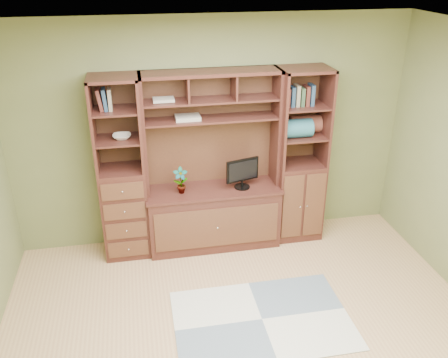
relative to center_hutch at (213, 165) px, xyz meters
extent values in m
cube|color=tan|center=(0.04, -1.73, -1.02)|extent=(4.60, 4.10, 0.04)
cube|color=white|center=(0.04, -1.73, 1.58)|extent=(4.60, 4.10, 0.04)
cube|color=olive|center=(0.04, 0.27, 0.28)|extent=(4.50, 0.04, 2.60)
cube|color=#431E17|center=(0.00, 0.00, 0.00)|extent=(1.54, 0.53, 2.05)
cube|color=#431E17|center=(-1.00, 0.04, 0.00)|extent=(0.50, 0.45, 2.05)
cube|color=#431E17|center=(1.02, 0.04, 0.00)|extent=(0.55, 0.45, 2.05)
cube|color=#A7ACAD|center=(0.22, -1.40, -1.02)|extent=(1.66, 1.11, 0.01)
cube|color=black|center=(0.33, -0.03, -0.05)|extent=(0.43, 0.27, 0.48)
imported|color=#B2473C|center=(-0.37, -0.03, -0.14)|extent=(0.16, 0.11, 0.30)
cube|color=#AFA896|center=(-0.25, 0.09, 0.54)|extent=(0.27, 0.19, 0.04)
imported|color=white|center=(-0.96, 0.04, 0.39)|extent=(0.19, 0.19, 0.05)
cube|color=#2B6371|center=(0.93, -0.01, 0.37)|extent=(0.36, 0.21, 0.21)
cube|color=brown|center=(1.09, 0.12, 0.36)|extent=(0.35, 0.20, 0.20)
camera|label=1|loc=(-0.80, -4.74, 2.12)|focal=38.00mm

